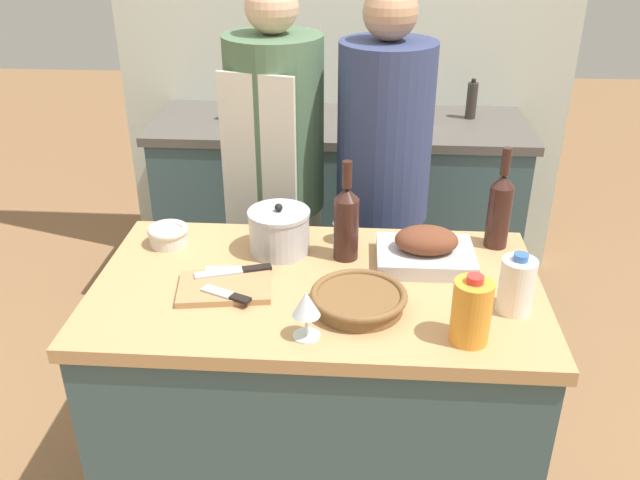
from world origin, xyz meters
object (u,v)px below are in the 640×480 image
juice_jug (471,311)px  wine_bottle_green (346,221)px  mixing_bowl (168,234)px  cutting_board (225,287)px  stand_mixer (405,101)px  condiment_bottle_short (472,100)px  knife_paring (228,295)px  condiment_bottle_tall (231,108)px  person_cook_guest (382,186)px  wine_glass_left (306,306)px  milk_jug (517,285)px  wine_bottle_dark (500,209)px  wine_glass_right (344,215)px  stock_pot (279,231)px  wicker_basket (359,299)px  knife_bread (236,270)px  roasting_pan (426,250)px  person_cook_aproned (277,178)px  knife_chef (236,271)px

juice_jug → wine_bottle_green: size_ratio=0.59×
mixing_bowl → wine_bottle_green: bearing=-4.7°
cutting_board → mixing_bowl: mixing_bowl is taller
stand_mixer → condiment_bottle_short: size_ratio=1.59×
knife_paring → cutting_board: bearing=110.3°
condiment_bottle_tall → person_cook_guest: size_ratio=0.08×
cutting_board → stand_mixer: 1.52m
condiment_bottle_short → wine_glass_left: bearing=-109.2°
milk_jug → condiment_bottle_short: size_ratio=0.89×
wine_bottle_dark → wine_glass_right: size_ratio=2.52×
stock_pot → wine_bottle_green: size_ratio=0.61×
knife_paring → condiment_bottle_tall: bearing=100.3°
wine_glass_left → wicker_basket: bearing=47.2°
knife_bread → condiment_bottle_tall: size_ratio=1.29×
roasting_pan → stand_mixer: (-0.01, 1.23, 0.09)m
condiment_bottle_tall → roasting_pan: bearing=-57.8°
person_cook_aproned → knife_paring: bearing=-77.1°
mixing_bowl → stand_mixer: (0.76, 1.16, 0.10)m
wine_glass_right → condiment_bottle_short: condiment_bottle_short is taller
stock_pot → wine_bottle_dark: (0.66, 0.08, 0.06)m
knife_chef → person_cook_aproned: 0.76m
knife_paring → stand_mixer: bearing=70.5°
wine_glass_left → knife_paring: (-0.22, 0.14, -0.07)m
wine_bottle_dark → stand_mixer: (-0.24, 1.10, 0.01)m
juice_jug → stand_mixer: bearing=93.4°
wine_glass_left → stand_mixer: 1.64m
wicker_basket → milk_jug: size_ratio=1.53×
knife_chef → person_cook_aproned: (0.02, 0.76, -0.03)m
condiment_bottle_short → stand_mixer: bearing=-152.4°
cutting_board → knife_bread: bearing=83.1°
roasting_pan → knife_paring: bearing=-155.5°
stock_pot → wine_glass_left: (0.12, -0.43, 0.02)m
wicker_basket → knife_chef: bearing=158.8°
stock_pot → wicker_basket: bearing=-50.8°
mixing_bowl → roasting_pan: bearing=-4.9°
wicker_basket → milk_jug: milk_jug is taller
cutting_board → mixing_bowl: size_ratio=2.16×
cutting_board → wine_glass_right: (0.31, 0.31, 0.08)m
milk_jug → wine_glass_left: (-0.53, -0.15, 0.01)m
wine_bottle_green → knife_chef: size_ratio=1.41×
wicker_basket → knife_chef: 0.37m
condiment_bottle_tall → stock_pot: bearing=-73.0°
wine_bottle_green → person_cook_aproned: (-0.29, 0.62, -0.13)m
wine_bottle_green → stand_mixer: stand_mixer is taller
mixing_bowl → person_cook_aproned: person_cook_aproned is taller
wine_bottle_green → person_cook_guest: 0.60m
wine_bottle_green → wicker_basket: bearing=-81.0°
stock_pot → person_cook_guest: (0.32, 0.55, -0.08)m
juice_jug → stand_mixer: 1.60m
cutting_board → knife_paring: 0.06m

